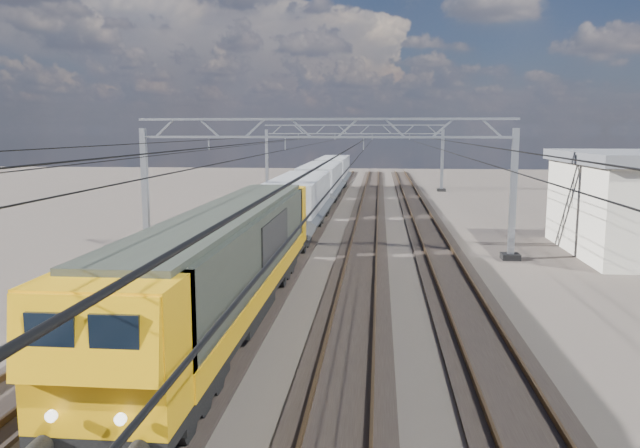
# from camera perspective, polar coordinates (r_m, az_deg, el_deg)

# --- Properties ---
(ground) EXTENTS (160.00, 160.00, 0.00)m
(ground) POSITION_cam_1_polar(r_m,az_deg,el_deg) (28.67, -0.33, -4.51)
(ground) COLOR black
(ground) RESTS_ON ground
(track_outer_west) EXTENTS (2.60, 140.00, 0.30)m
(track_outer_west) POSITION_cam_1_polar(r_m,az_deg,el_deg) (29.85, -11.90, -4.04)
(track_outer_west) COLOR black
(track_outer_west) RESTS_ON ground
(track_loco) EXTENTS (2.60, 140.00, 0.30)m
(track_loco) POSITION_cam_1_polar(r_m,az_deg,el_deg) (28.92, -4.29, -4.28)
(track_loco) COLOR black
(track_loco) RESTS_ON ground
(track_inner_east) EXTENTS (2.60, 140.00, 0.30)m
(track_inner_east) POSITION_cam_1_polar(r_m,az_deg,el_deg) (28.53, 3.68, -4.45)
(track_inner_east) COLOR black
(track_inner_east) RESTS_ON ground
(track_outer_east) EXTENTS (2.60, 140.00, 0.30)m
(track_outer_east) POSITION_cam_1_polar(r_m,az_deg,el_deg) (28.70, 11.71, -4.54)
(track_outer_east) COLOR black
(track_outer_east) RESTS_ON ground
(catenary_gantry_mid) EXTENTS (19.90, 0.90, 7.11)m
(catenary_gantry_mid) POSITION_cam_1_polar(r_m,az_deg,el_deg) (32.02, 0.38, 3.93)
(catenary_gantry_mid) COLOR gray
(catenary_gantry_mid) RESTS_ON ground
(catenary_gantry_far) EXTENTS (19.90, 0.90, 7.11)m
(catenary_gantry_far) POSITION_cam_1_polar(r_m,az_deg,el_deg) (67.90, 3.07, 6.36)
(catenary_gantry_far) COLOR gray
(catenary_gantry_far) RESTS_ON ground
(overhead_wires) EXTENTS (12.03, 140.00, 0.53)m
(overhead_wires) POSITION_cam_1_polar(r_m,az_deg,el_deg) (35.91, 0.95, 7.38)
(overhead_wires) COLOR black
(overhead_wires) RESTS_ON ground
(locomotive) EXTENTS (2.76, 21.10, 3.62)m
(locomotive) POSITION_cam_1_polar(r_m,az_deg,el_deg) (20.56, -8.22, -3.20)
(locomotive) COLOR black
(locomotive) RESTS_ON ground
(hopper_wagon_lead) EXTENTS (3.38, 13.00, 3.25)m
(hopper_wagon_lead) POSITION_cam_1_polar(r_m,az_deg,el_deg) (37.80, -1.92, 2.09)
(hopper_wagon_lead) COLOR black
(hopper_wagon_lead) RESTS_ON ground
(hopper_wagon_mid) EXTENTS (3.38, 13.00, 3.25)m
(hopper_wagon_mid) POSITION_cam_1_polar(r_m,az_deg,el_deg) (51.85, 0.09, 3.84)
(hopper_wagon_mid) COLOR black
(hopper_wagon_mid) RESTS_ON ground
(hopper_wagon_third) EXTENTS (3.38, 13.00, 3.25)m
(hopper_wagon_third) POSITION_cam_1_polar(r_m,az_deg,el_deg) (65.96, 1.24, 4.85)
(hopper_wagon_third) COLOR black
(hopper_wagon_third) RESTS_ON ground
(trackside_cabinet) EXTENTS (0.40, 0.33, 1.07)m
(trackside_cabinet) POSITION_cam_1_polar(r_m,az_deg,el_deg) (21.83, -24.72, -7.33)
(trackside_cabinet) COLOR gray
(trackside_cabinet) RESTS_ON ground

